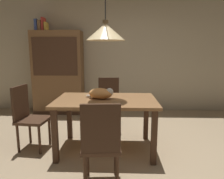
% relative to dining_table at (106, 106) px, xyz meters
% --- Properties ---
extents(ground, '(10.00, 10.00, 0.00)m').
position_rel_dining_table_xyz_m(ground, '(0.13, -0.47, -0.65)').
color(ground, tan).
extents(back_wall, '(6.40, 0.10, 2.90)m').
position_rel_dining_table_xyz_m(back_wall, '(0.13, 2.18, 0.80)').
color(back_wall, beige).
rests_on(back_wall, ground).
extents(dining_table, '(1.40, 0.90, 0.75)m').
position_rel_dining_table_xyz_m(dining_table, '(0.00, 0.00, 0.00)').
color(dining_table, olive).
rests_on(dining_table, ground).
extents(chair_left_side, '(0.44, 0.44, 0.93)m').
position_rel_dining_table_xyz_m(chair_left_side, '(-1.13, 0.01, -0.14)').
color(chair_left_side, '#472D1E').
rests_on(chair_left_side, ground).
extents(chair_far_back, '(0.42, 0.42, 0.93)m').
position_rel_dining_table_xyz_m(chair_far_back, '(-0.00, 0.88, -0.14)').
color(chair_far_back, '#472D1E').
rests_on(chair_far_back, ground).
extents(chair_near_front, '(0.43, 0.43, 0.93)m').
position_rel_dining_table_xyz_m(chair_near_front, '(0.01, -0.88, -0.14)').
color(chair_near_front, '#472D1E').
rests_on(chair_near_front, ground).
extents(cat_sleeping, '(0.40, 0.31, 0.16)m').
position_rel_dining_table_xyz_m(cat_sleeping, '(-0.06, 0.02, 0.18)').
color(cat_sleeping, '#E59951').
rests_on(cat_sleeping, dining_table).
extents(pendant_lamp, '(0.52, 0.52, 1.30)m').
position_rel_dining_table_xyz_m(pendant_lamp, '(-0.00, 0.00, 1.01)').
color(pendant_lamp, beige).
extents(hutch_bookcase, '(1.12, 0.45, 1.85)m').
position_rel_dining_table_xyz_m(hutch_bookcase, '(-1.20, 1.85, 0.24)').
color(hutch_bookcase, brown).
rests_on(hutch_bookcase, ground).
extents(book_blue_wide, '(0.06, 0.24, 0.24)m').
position_rel_dining_table_xyz_m(book_blue_wide, '(-1.62, 1.85, 1.32)').
color(book_blue_wide, '#384C93').
rests_on(book_blue_wide, hutch_bookcase).
extents(book_brown_thick, '(0.06, 0.24, 0.22)m').
position_rel_dining_table_xyz_m(book_brown_thick, '(-1.54, 1.85, 1.31)').
color(book_brown_thick, brown).
rests_on(book_brown_thick, hutch_bookcase).
extents(book_red_tall, '(0.04, 0.22, 0.28)m').
position_rel_dining_table_xyz_m(book_red_tall, '(-1.48, 1.85, 1.34)').
color(book_red_tall, '#B73833').
rests_on(book_red_tall, hutch_bookcase).
extents(book_yellow_short, '(0.04, 0.20, 0.18)m').
position_rel_dining_table_xyz_m(book_yellow_short, '(-1.42, 1.85, 1.29)').
color(book_yellow_short, gold).
rests_on(book_yellow_short, hutch_bookcase).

